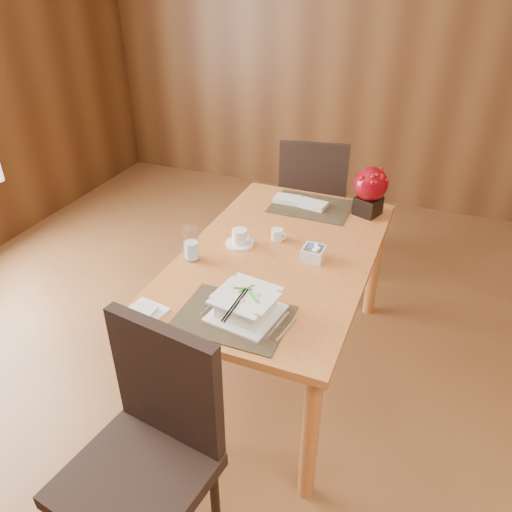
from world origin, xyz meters
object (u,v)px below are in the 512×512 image
at_px(soup_setting, 246,305).
at_px(bread_plate, 144,313).
at_px(coffee_cup, 240,238).
at_px(water_glass, 191,243).
at_px(berry_decor, 370,188).
at_px(dining_table, 278,269).
at_px(far_chair, 313,198).
at_px(near_chair, 149,443).
at_px(creamer_jug, 277,234).
at_px(sugar_caddy, 313,253).

height_order(soup_setting, bread_plate, soup_setting).
distance_m(coffee_cup, bread_plate, 0.68).
height_order(water_glass, berry_decor, berry_decor).
xyz_separation_m(dining_table, coffee_cup, (-0.21, 0.00, 0.13)).
bearing_deg(coffee_cup, far_chair, 85.52).
bearing_deg(bread_plate, coffee_cup, 78.38).
relative_size(coffee_cup, bread_plate, 0.92).
relative_size(water_glass, near_chair, 0.17).
distance_m(creamer_jug, bread_plate, 0.84).
relative_size(berry_decor, far_chair, 0.28).
bearing_deg(water_glass, creamer_jug, 46.57).
height_order(coffee_cup, water_glass, water_glass).
xyz_separation_m(dining_table, sugar_caddy, (0.17, 0.01, 0.13)).
relative_size(dining_table, water_glass, 8.68).
bearing_deg(near_chair, water_glass, 116.25).
relative_size(water_glass, berry_decor, 0.62).
relative_size(bread_plate, near_chair, 0.16).
height_order(coffee_cup, creamer_jug, coffee_cup).
height_order(creamer_jug, sugar_caddy, sugar_caddy).
xyz_separation_m(dining_table, far_chair, (-0.13, 1.07, -0.09)).
bearing_deg(near_chair, dining_table, 93.60).
bearing_deg(water_glass, berry_decor, 48.97).
height_order(dining_table, bread_plate, bread_plate).
relative_size(soup_setting, berry_decor, 1.07).
bearing_deg(dining_table, soup_setting, -85.34).
relative_size(creamer_jug, near_chair, 0.08).
xyz_separation_m(coffee_cup, sugar_caddy, (0.39, 0.00, -0.00)).
distance_m(berry_decor, bread_plate, 1.42).
bearing_deg(dining_table, near_chair, -94.75).
relative_size(coffee_cup, creamer_jug, 1.81).
distance_m(dining_table, bread_plate, 0.76).
bearing_deg(berry_decor, near_chair, -103.84).
xyz_separation_m(dining_table, creamer_jug, (-0.05, 0.12, 0.13)).
relative_size(coffee_cup, berry_decor, 0.52).
bearing_deg(water_glass, bread_plate, -87.70).
height_order(sugar_caddy, bread_plate, sugar_caddy).
bearing_deg(bread_plate, near_chair, -57.62).
distance_m(bread_plate, near_chair, 0.53).
relative_size(water_glass, bread_plate, 1.10).
bearing_deg(bread_plate, water_glass, 92.30).
bearing_deg(sugar_caddy, far_chair, 106.00).
relative_size(coffee_cup, sugar_caddy, 1.39).
bearing_deg(creamer_jug, sugar_caddy, -15.31).
distance_m(dining_table, near_chair, 1.09).
xyz_separation_m(soup_setting, berry_decor, (0.28, 1.10, 0.10)).
relative_size(berry_decor, bread_plate, 1.77).
bearing_deg(sugar_caddy, water_glass, -158.01).
bearing_deg(soup_setting, creamer_jug, 106.96).
bearing_deg(berry_decor, far_chair, 132.91).
xyz_separation_m(near_chair, far_chair, (-0.04, 2.14, -0.00)).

